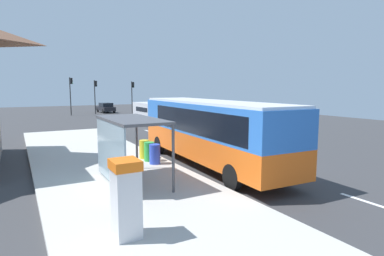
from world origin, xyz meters
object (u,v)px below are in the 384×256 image
object	(u,v)px
traffic_light_near_side	(132,92)
traffic_light_far_side	(71,90)
recycling_bin_blue	(155,154)
traffic_light_median	(95,92)
recycling_bin_yellow	(144,149)
sedan_near	(106,107)
recycling_bin_green	(149,152)
bus	(209,129)
white_van	(151,112)
ticket_machine	(126,198)
bus_shelter	(124,134)

from	to	relation	value
traffic_light_near_side	traffic_light_far_side	xyz separation A→B (m)	(-8.61, 0.80, 0.30)
recycling_bin_blue	traffic_light_median	distance (m)	34.02
traffic_light_far_side	recycling_bin_yellow	bearing A→B (deg)	-92.00
sedan_near	recycling_bin_green	distance (m)	35.43
bus	sedan_near	bearing A→B (deg)	83.72
white_van	recycling_bin_yellow	xyz separation A→B (m)	(-6.40, -15.11, -0.69)
recycling_bin_green	recycling_bin_yellow	xyz separation A→B (m)	(0.00, 0.70, 0.00)
traffic_light_near_side	traffic_light_far_side	world-z (taller)	traffic_light_far_side
ticket_machine	traffic_light_far_side	size ratio (longest dim) A/B	0.37
traffic_light_far_side	traffic_light_near_side	bearing A→B (deg)	-5.31
traffic_light_far_side	traffic_light_median	size ratio (longest dim) A/B	1.07
recycling_bin_green	traffic_light_median	xyz separation A→B (m)	(4.60, 32.91, 2.63)
sedan_near	recycling_bin_blue	xyz separation A→B (m)	(-6.50, -35.53, -0.14)
traffic_light_median	bus_shelter	size ratio (longest dim) A/B	1.23
recycling_bin_green	recycling_bin_yellow	bearing A→B (deg)	90.00
sedan_near	recycling_bin_yellow	size ratio (longest dim) A/B	4.74
bus	recycling_bin_yellow	distance (m)	3.62
bus	traffic_light_near_side	size ratio (longest dim) A/B	2.32
recycling_bin_blue	recycling_bin_green	bearing A→B (deg)	90.00
white_van	ticket_machine	bearing A→B (deg)	-113.14
traffic_light_median	recycling_bin_green	bearing A→B (deg)	-97.96
bus	ticket_machine	distance (m)	8.34
ticket_machine	bus_shelter	bearing A→B (deg)	73.33
traffic_light_median	ticket_machine	bearing A→B (deg)	-101.39
sedan_near	traffic_light_near_side	bearing A→B (deg)	-47.75
ticket_machine	traffic_light_far_side	distance (m)	39.83
recycling_bin_green	traffic_light_far_side	size ratio (longest dim) A/B	0.18
traffic_light_median	traffic_light_near_side	bearing A→B (deg)	-17.41
white_van	bus_shelter	distance (m)	20.74
recycling_bin_green	traffic_light_median	size ratio (longest dim) A/B	0.19
traffic_light_far_side	white_van	bearing A→B (deg)	-71.97
sedan_near	recycling_bin_green	xyz separation A→B (m)	(-6.50, -34.83, -0.14)
ticket_machine	traffic_light_median	size ratio (longest dim) A/B	0.39
sedan_near	recycling_bin_green	bearing A→B (deg)	-100.58
ticket_machine	traffic_light_far_side	world-z (taller)	traffic_light_far_side
recycling_bin_blue	ticket_machine	bearing A→B (deg)	-117.72
traffic_light_far_side	recycling_bin_blue	bearing A→B (deg)	-91.91
recycling_bin_yellow	recycling_bin_green	bearing A→B (deg)	-90.00
white_van	traffic_light_far_side	world-z (taller)	traffic_light_far_side
bus	traffic_light_median	distance (m)	34.64
ticket_machine	traffic_light_far_side	bearing A→B (deg)	83.34
bus	recycling_bin_blue	xyz separation A→B (m)	(-2.49, 0.94, -1.19)
traffic_light_near_side	traffic_light_median	distance (m)	5.35
ticket_machine	recycling_bin_green	world-z (taller)	ticket_machine
recycling_bin_yellow	traffic_light_median	distance (m)	32.64
traffic_light_far_side	bus_shelter	bearing A→B (deg)	-95.38
sedan_near	traffic_light_far_side	bearing A→B (deg)	-153.28
recycling_bin_yellow	traffic_light_far_side	world-z (taller)	traffic_light_far_side
recycling_bin_green	recycling_bin_yellow	world-z (taller)	same
bus	traffic_light_near_side	world-z (taller)	traffic_light_near_side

